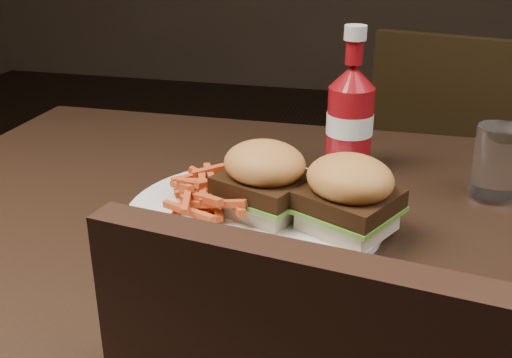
% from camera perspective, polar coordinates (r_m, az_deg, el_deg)
% --- Properties ---
extents(dining_table, '(1.20, 0.80, 0.04)m').
position_cam_1_polar(dining_table, '(0.75, 6.05, -6.05)').
color(dining_table, black).
rests_on(dining_table, ground).
extents(chair_far, '(0.53, 0.53, 0.04)m').
position_cam_1_polar(chair_far, '(1.58, 19.55, -3.18)').
color(chair_far, black).
rests_on(chair_far, ground).
extents(plate, '(0.33, 0.33, 0.01)m').
position_cam_1_polar(plate, '(0.76, -0.18, -3.40)').
color(plate, white).
rests_on(plate, dining_table).
extents(sandwich_half_a, '(0.12, 0.12, 0.02)m').
position_cam_1_polar(sandwich_half_a, '(0.75, 0.79, -2.35)').
color(sandwich_half_a, '#CBB298').
rests_on(sandwich_half_a, plate).
extents(sandwich_half_b, '(0.12, 0.12, 0.02)m').
position_cam_1_polar(sandwich_half_b, '(0.72, 8.67, -3.95)').
color(sandwich_half_b, beige).
rests_on(sandwich_half_b, plate).
extents(fries_pile, '(0.14, 0.14, 0.05)m').
position_cam_1_polar(fries_pile, '(0.77, -4.43, -1.09)').
color(fries_pile, '#D7541A').
rests_on(fries_pile, plate).
extents(ketchup_bottle, '(0.07, 0.07, 0.14)m').
position_cam_1_polar(ketchup_bottle, '(0.90, 8.86, 4.45)').
color(ketchup_bottle, maroon).
rests_on(ketchup_bottle, dining_table).
extents(tumbler, '(0.08, 0.08, 0.09)m').
position_cam_1_polar(tumbler, '(0.86, 21.88, 1.68)').
color(tumbler, white).
rests_on(tumbler, dining_table).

